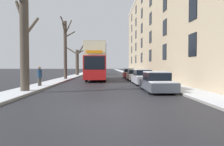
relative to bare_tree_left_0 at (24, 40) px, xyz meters
The scene contains 14 objects.
ground_plane 8.81m from the bare_tree_left_0, 46.55° to the right, with size 320.00×320.00×0.00m, color #28282D.
sidewalk_left 47.30m from the bare_tree_left_0, 90.37° to the left, with size 2.06×130.00×0.16m.
sidewalk_right 48.64m from the bare_tree_left_0, 76.47° to the left, with size 2.06×130.00×0.16m.
terrace_facade_right 27.03m from the bare_tree_left_0, 50.48° to the left, with size 9.10×51.22×17.59m.
bare_tree_left_0 is the anchor object (origin of this frame).
bare_tree_left_1 13.37m from the bare_tree_left_0, 89.72° to the left, with size 1.69×2.16×8.35m.
bare_tree_left_2 25.75m from the bare_tree_left_0, 90.23° to the left, with size 4.34×3.71×5.85m.
double_decker_bus 13.79m from the bare_tree_left_0, 71.76° to the left, with size 2.55×10.40×4.68m.
parked_car_0 9.73m from the bare_tree_left_0, ahead, with size 1.82×4.45×1.46m.
parked_car_1 11.57m from the bare_tree_left_0, 34.20° to the left, with size 1.74×4.56×1.53m.
parked_car_2 15.69m from the bare_tree_left_0, 53.07° to the left, with size 1.72×4.15×1.44m.
parked_car_3 20.56m from the bare_tree_left_0, 62.94° to the left, with size 1.78×4.00×1.52m.
oncoming_van 33.69m from the bare_tree_left_0, 83.36° to the left, with size 1.94×5.48×2.31m.
pedestrian_left_sidewalk 4.39m from the bare_tree_left_0, 92.85° to the left, with size 0.40×0.40×1.82m.
Camera 1 is at (0.06, -8.00, 1.81)m, focal length 32.00 mm.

